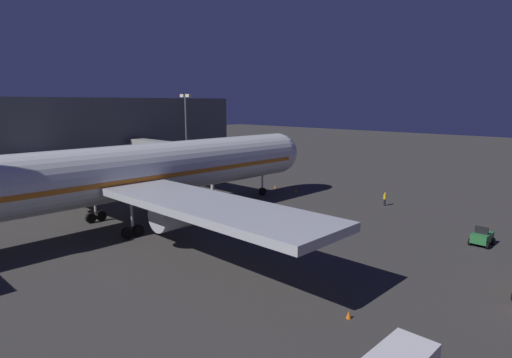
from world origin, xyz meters
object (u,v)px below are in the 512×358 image
at_px(apron_floodlight_mast, 186,127).
at_px(traffic_cone_nose_port, 296,190).
at_px(traffic_cone_nose_starboard, 275,187).
at_px(pushback_tug, 482,237).
at_px(airliner_at_gate, 118,175).
at_px(ground_crew_by_belt_loader, 385,198).
at_px(jet_bridge, 181,151).
at_px(traffic_cone_wingtip_svc_side, 349,314).

relative_size(apron_floodlight_mast, traffic_cone_nose_port, 28.42).
distance_m(traffic_cone_nose_port, traffic_cone_nose_starboard, 4.40).
xyz_separation_m(pushback_tug, traffic_cone_nose_starboard, (33.63, -7.04, -0.51)).
relative_size(airliner_at_gate, pushback_tug, 24.15).
relative_size(ground_crew_by_belt_loader, traffic_cone_nose_starboard, 3.37).
bearing_deg(traffic_cone_nose_port, apron_floodlight_mast, 1.06).
bearing_deg(jet_bridge, airliner_at_gate, 125.67).
xyz_separation_m(ground_crew_by_belt_loader, traffic_cone_nose_starboard, (18.81, 1.44, -0.75)).
height_order(airliner_at_gate, ground_crew_by_belt_loader, airliner_at_gate).
bearing_deg(pushback_tug, traffic_cone_wingtip_svc_side, 85.71).
relative_size(pushback_tug, traffic_cone_nose_starboard, 4.60).
xyz_separation_m(jet_bridge, pushback_tug, (-44.29, -4.06, -5.41)).
bearing_deg(pushback_tug, traffic_cone_nose_starboard, -11.82).
distance_m(airliner_at_gate, jet_bridge, 22.05).
distance_m(jet_bridge, pushback_tug, 44.80).
bearing_deg(traffic_cone_wingtip_svc_side, traffic_cone_nose_port, -46.36).
bearing_deg(traffic_cone_nose_starboard, ground_crew_by_belt_loader, -175.64).
xyz_separation_m(apron_floodlight_mast, traffic_cone_nose_starboard, (-23.30, -0.51, -8.94)).
height_order(airliner_at_gate, traffic_cone_wingtip_svc_side, airliner_at_gate).
bearing_deg(traffic_cone_nose_port, ground_crew_by_belt_loader, -174.31).
distance_m(apron_floodlight_mast, pushback_tug, 57.92).
distance_m(airliner_at_gate, pushback_tug, 38.72).
relative_size(traffic_cone_nose_starboard, traffic_cone_wingtip_svc_side, 1.00).
relative_size(traffic_cone_nose_port, traffic_cone_nose_starboard, 1.00).
distance_m(jet_bridge, traffic_cone_nose_starboard, 16.49).
xyz_separation_m(airliner_at_gate, traffic_cone_wingtip_svc_side, (-29.79, -0.08, -5.80)).
distance_m(apron_floodlight_mast, traffic_cone_nose_starboard, 24.96).
xyz_separation_m(airliner_at_gate, pushback_tug, (-31.43, -21.98, -5.29)).
xyz_separation_m(jet_bridge, traffic_cone_wingtip_svc_side, (-42.65, 17.84, -5.91)).
height_order(apron_floodlight_mast, ground_crew_by_belt_loader, apron_floodlight_mast).
height_order(pushback_tug, ground_crew_by_belt_loader, pushback_tug).
bearing_deg(traffic_cone_nose_port, airliner_at_gate, 85.66).
xyz_separation_m(traffic_cone_nose_port, traffic_cone_nose_starboard, (4.40, 0.00, 0.00)).
distance_m(apron_floodlight_mast, traffic_cone_wingtip_svc_side, 62.81).
xyz_separation_m(traffic_cone_nose_port, traffic_cone_wingtip_svc_side, (-27.59, 28.94, 0.00)).
bearing_deg(traffic_cone_nose_starboard, pushback_tug, 168.18).
height_order(apron_floodlight_mast, traffic_cone_nose_starboard, apron_floodlight_mast).
relative_size(apron_floodlight_mast, ground_crew_by_belt_loader, 8.43).
bearing_deg(airliner_at_gate, apron_floodlight_mast, -48.18).
height_order(ground_crew_by_belt_loader, traffic_cone_nose_port, ground_crew_by_belt_loader).
bearing_deg(ground_crew_by_belt_loader, traffic_cone_nose_port, 5.69).
relative_size(jet_bridge, ground_crew_by_belt_loader, 13.05).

